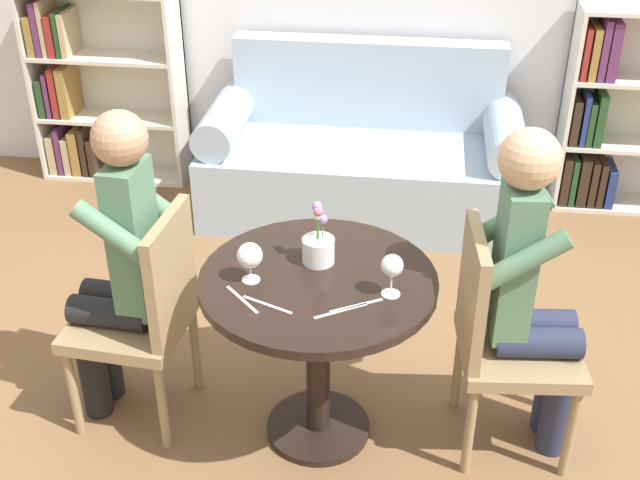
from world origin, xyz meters
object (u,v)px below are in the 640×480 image
at_px(bookshelf_left, 93,89).
at_px(chair_left, 146,310).
at_px(person_right, 532,291).
at_px(wine_glass_left, 250,257).
at_px(flower_vase, 318,246).
at_px(wine_glass_right, 392,267).
at_px(couch, 362,159).
at_px(bookshelf_right, 624,116).
at_px(chair_right, 501,334).
at_px(person_left, 118,268).

bearing_deg(bookshelf_left, chair_left, -64.06).
xyz_separation_m(person_right, wine_glass_left, (-0.96, -0.12, 0.13)).
bearing_deg(flower_vase, chair_left, -173.03).
height_order(chair_left, person_right, person_right).
bearing_deg(wine_glass_right, chair_left, 173.98).
relative_size(couch, bookshelf_right, 1.53).
relative_size(chair_right, person_right, 0.70).
xyz_separation_m(person_left, wine_glass_right, (0.99, -0.11, 0.16)).
relative_size(bookshelf_left, chair_left, 1.28).
distance_m(wine_glass_left, wine_glass_right, 0.48).
bearing_deg(wine_glass_right, person_left, 173.86).
xyz_separation_m(wine_glass_left, wine_glass_right, (0.48, -0.02, 0.01)).
relative_size(bookshelf_left, flower_vase, 4.90).
bearing_deg(person_right, flower_vase, 81.72).
xyz_separation_m(couch, chair_left, (-0.65, -1.83, 0.18)).
xyz_separation_m(person_right, flower_vase, (-0.75, 0.04, 0.10)).
distance_m(couch, wine_glass_right, 2.01).
height_order(person_left, flower_vase, person_left).
xyz_separation_m(couch, bookshelf_left, (-1.67, 0.27, 0.24)).
relative_size(bookshelf_right, person_right, 0.90).
bearing_deg(flower_vase, bookshelf_right, 54.21).
height_order(bookshelf_left, flower_vase, bookshelf_left).
xyz_separation_m(person_left, flower_vase, (0.73, 0.07, 0.11)).
distance_m(couch, person_right, 1.97).
bearing_deg(wine_glass_right, person_right, 16.03).
distance_m(bookshelf_right, person_right, 2.18).
bearing_deg(person_left, bookshelf_left, -151.51).
bearing_deg(couch, person_right, -67.60).
distance_m(bookshelf_left, person_left, 2.29).
distance_m(bookshelf_left, person_right, 3.17).
bearing_deg(couch, chair_left, -109.55).
xyz_separation_m(chair_right, person_right, (0.09, 0.01, 0.18)).
height_order(bookshelf_left, bookshelf_right, same).
xyz_separation_m(bookshelf_left, bookshelf_right, (3.12, 0.00, -0.01)).
bearing_deg(couch, chair_right, -70.16).
xyz_separation_m(chair_right, wine_glass_left, (-0.88, -0.10, 0.32)).
distance_m(chair_right, flower_vase, 0.72).
height_order(bookshelf_right, chair_right, bookshelf_right).
relative_size(chair_left, person_left, 0.70).
xyz_separation_m(chair_left, wine_glass_right, (0.91, -0.10, 0.33)).
height_order(couch, person_left, person_left).
relative_size(couch, person_left, 1.38).
distance_m(wine_glass_left, flower_vase, 0.26).
height_order(person_left, wine_glass_right, person_left).
bearing_deg(wine_glass_left, chair_right, 6.60).
distance_m(wine_glass_right, flower_vase, 0.32).
height_order(person_left, wine_glass_left, person_left).
distance_m(person_right, flower_vase, 0.76).
height_order(chair_right, wine_glass_left, chair_right).
xyz_separation_m(couch, person_right, (0.74, -1.79, 0.37)).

